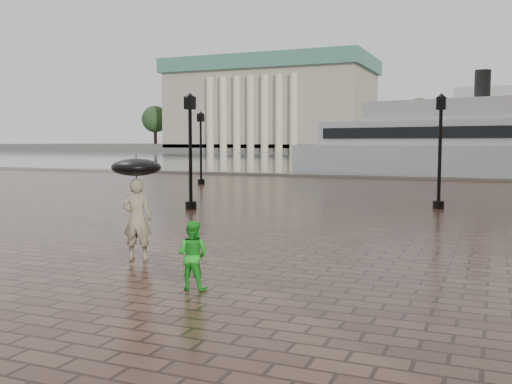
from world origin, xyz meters
TOP-DOWN VIEW (x-y plane):
  - ground at (0.00, 0.00)m, footprint 300.00×300.00m
  - harbour_water at (0.00, 92.00)m, footprint 240.00×240.00m
  - quay_edge at (0.00, 32.00)m, footprint 80.00×0.60m
  - far_shore at (0.00, 160.00)m, footprint 300.00×60.00m
  - museum at (-55.00, 144.61)m, footprint 57.00×32.50m
  - far_trees at (0.00, 138.00)m, footprint 188.00×8.00m
  - street_lamps at (-5.00, 15.33)m, footprint 15.44×12.44m
  - adult_pedestrian at (-2.32, 1.01)m, footprint 0.77×0.61m
  - child_pedestrian at (0.09, -0.79)m, footprint 0.63×0.50m
  - ferry_near at (1.05, 38.48)m, footprint 25.45×11.36m
  - umbrella at (-2.32, 1.01)m, footprint 1.10×1.10m

SIDE VIEW (x-z plane):
  - ground at x=0.00m, z-range 0.00..0.00m
  - harbour_water at x=0.00m, z-range 0.00..0.00m
  - quay_edge at x=0.00m, z-range -0.15..0.15m
  - child_pedestrian at x=0.09m, z-range 0.00..1.24m
  - adult_pedestrian at x=-2.32m, z-range 0.00..1.84m
  - far_shore at x=0.00m, z-range 0.00..2.00m
  - umbrella at x=-2.32m, z-range 1.49..2.67m
  - street_lamps at x=-5.00m, z-range 0.13..4.53m
  - ferry_near at x=1.05m, z-range -1.62..6.50m
  - far_trees at x=0.00m, z-range 2.67..16.17m
  - museum at x=-55.00m, z-range 0.91..26.91m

